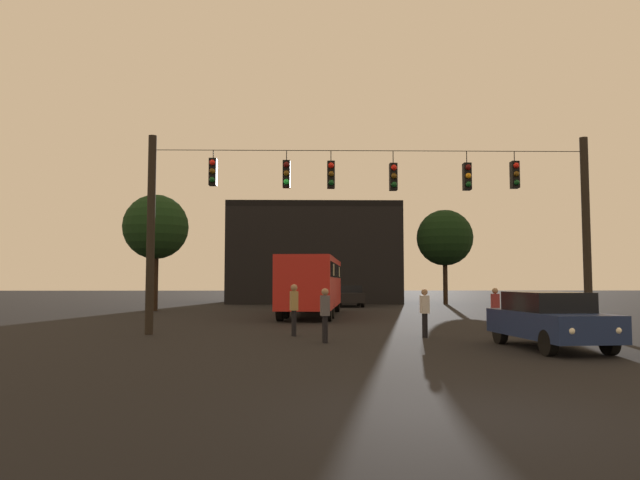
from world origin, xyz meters
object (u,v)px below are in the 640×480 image
pedestrian_crossing_right (495,307)px  car_far_left (349,295)px  city_bus (313,280)px  tree_left_silhouette (445,238)px  pedestrian_crossing_center (294,307)px  pedestrian_near_bus (325,312)px  pedestrian_crossing_left (425,310)px  car_near_right (549,319)px  tree_behind_building (156,227)px

pedestrian_crossing_right → car_far_left: bearing=100.1°
city_bus → tree_left_silhouette: bearing=55.8°
city_bus → car_far_left: size_ratio=2.56×
pedestrian_crossing_center → city_bus: bearing=86.6°
city_bus → pedestrian_near_bus: bearing=-88.7°
city_bus → pedestrian_near_bus: city_bus is taller
pedestrian_crossing_left → pedestrian_near_bus: pedestrian_near_bus is taller
city_bus → car_far_left: (2.72, 11.43, -1.07)m
car_far_left → pedestrian_crossing_center: 23.11m
pedestrian_crossing_left → pedestrian_near_bus: bearing=-153.3°
pedestrian_crossing_center → tree_left_silhouette: bearing=67.3°
car_far_left → pedestrian_crossing_left: size_ratio=2.79×
pedestrian_crossing_left → pedestrian_crossing_center: pedestrian_crossing_center is taller
car_near_right → tree_behind_building: bearing=127.8°
car_far_left → tree_behind_building: (-12.38, -6.14, 4.34)m
pedestrian_crossing_left → car_near_right: bearing=-50.7°
car_near_right → pedestrian_near_bus: 6.22m
city_bus → pedestrian_crossing_center: (-0.67, -11.43, -0.89)m
pedestrian_crossing_center → pedestrian_crossing_right: bearing=11.9°
pedestrian_crossing_center → pedestrian_near_bus: 2.38m
car_near_right → pedestrian_near_bus: pedestrian_near_bus is taller
city_bus → pedestrian_crossing_right: city_bus is taller
pedestrian_near_bus → car_far_left: bearing=84.5°
city_bus → tree_behind_building: size_ratio=1.56×
tree_left_silhouette → pedestrian_crossing_left: bearing=-104.3°
tree_behind_building → car_near_right: bearing=-52.2°
car_near_right → tree_left_silhouette: tree_left_silhouette is taller
pedestrian_crossing_center → pedestrian_crossing_right: (7.21, 1.53, -0.09)m
pedestrian_crossing_center → tree_left_silhouette: 29.70m
pedestrian_crossing_right → pedestrian_near_bus: bearing=-149.3°
pedestrian_crossing_right → tree_behind_building: size_ratio=0.22×
pedestrian_crossing_left → tree_behind_building: 22.16m
pedestrian_crossing_center → tree_behind_building: bearing=118.2°
pedestrian_crossing_center → tree_behind_building: size_ratio=0.24×
pedestrian_crossing_center → pedestrian_crossing_right: size_ratio=1.09×
car_far_left → pedestrian_crossing_center: size_ratio=2.55×
car_near_right → pedestrian_near_bus: bearing=164.4°
pedestrian_crossing_left → tree_left_silhouette: size_ratio=0.21×
pedestrian_crossing_left → pedestrian_near_bus: (-3.28, -1.65, 0.03)m
car_near_right → tree_behind_building: 26.39m
car_far_left → pedestrian_crossing_right: pedestrian_crossing_right is taller
city_bus → pedestrian_crossing_right: size_ratio=7.12×
pedestrian_crossing_center → pedestrian_near_bus: pedestrian_crossing_center is taller
car_near_right → pedestrian_crossing_left: bearing=129.3°
pedestrian_near_bus → tree_behind_building: size_ratio=0.22×
car_far_left → tree_left_silhouette: bearing=28.3°
tree_left_silhouette → car_near_right: bearing=-98.0°
pedestrian_crossing_right → pedestrian_crossing_center: bearing=-168.1°
car_far_left → pedestrian_crossing_center: pedestrian_crossing_center is taller
pedestrian_near_bus → tree_left_silhouette: tree_left_silhouette is taller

